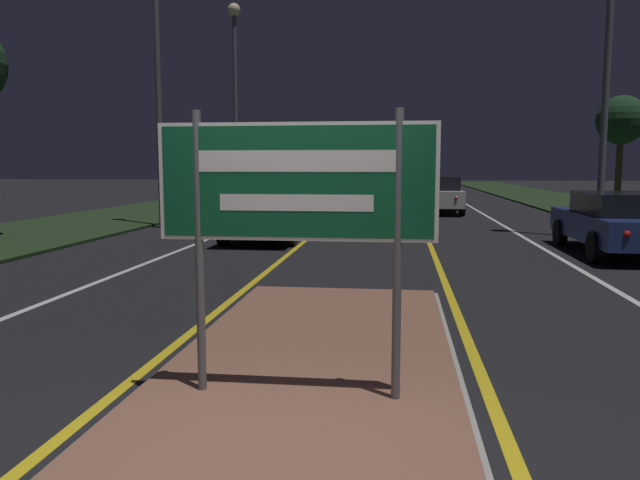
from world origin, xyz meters
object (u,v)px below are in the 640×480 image
streetlight_left_near (156,0)px  car_receding_3 (422,182)px  car_receding_0 (617,222)px  car_receding_2 (434,187)px  streetlight_left_far (235,74)px  car_receding_1 (437,194)px  car_approaching_0 (270,210)px  highway_sign (296,195)px

streetlight_left_near → car_receding_3: streetlight_left_near is taller
car_receding_0 → car_receding_2: 20.89m
streetlight_left_far → car_receding_1: 10.33m
streetlight_left_far → car_receding_3: bearing=64.4°
streetlight_left_near → car_receding_0: streetlight_left_near is taller
streetlight_left_near → car_receding_3: size_ratio=2.40×
car_receding_1 → streetlight_left_far: bearing=170.2°
car_receding_0 → car_receding_1: (-3.18, 11.68, 0.06)m
car_receding_0 → car_approaching_0: 8.40m
car_approaching_0 → streetlight_left_far: bearing=109.0°
car_receding_1 → car_receding_2: bearing=87.6°
car_receding_1 → car_receding_3: bearing=89.7°
highway_sign → car_approaching_0: (-2.61, 11.47, -0.96)m
streetlight_left_far → streetlight_left_near: bearing=-90.7°
highway_sign → streetlight_left_far: bearing=105.9°
streetlight_left_near → car_receding_0: (12.11, -4.44, -6.18)m
highway_sign → streetlight_left_near: streetlight_left_near is taller
car_receding_0 → car_receding_3: (-3.07, 31.83, 0.04)m
car_approaching_0 → car_receding_1: bearing=62.8°
streetlight_left_near → streetlight_left_far: size_ratio=1.25×
streetlight_left_near → car_receding_2: bearing=60.2°
streetlight_left_far → car_receding_0: (12.00, -13.20, -5.22)m
car_approaching_0 → streetlight_left_near: bearing=148.5°
streetlight_left_far → car_receding_3: (8.93, 18.63, -5.18)m
car_approaching_0 → car_receding_0: bearing=-13.9°
car_receding_3 → streetlight_left_far: bearing=-115.6°
car_receding_0 → car_receding_2: (-2.79, 20.70, 0.03)m
car_approaching_0 → car_receding_3: bearing=80.3°
car_receding_0 → streetlight_left_near: bearing=159.8°
car_receding_2 → car_receding_1: bearing=-92.4°
streetlight_left_far → car_receding_2: (9.20, 7.50, -5.19)m
highway_sign → car_receding_0: highway_sign is taller
streetlight_left_near → car_approaching_0: streetlight_left_near is taller
streetlight_left_near → car_receding_2: 19.72m
highway_sign → streetlight_left_far: (-6.45, 22.65, 4.22)m
streetlight_left_far → car_receding_2: streetlight_left_far is taller
streetlight_left_far → car_approaching_0: bearing=-71.0°
highway_sign → streetlight_left_near: size_ratio=0.20×
car_receding_0 → car_approaching_0: car_approaching_0 is taller
streetlight_left_near → car_receding_3: bearing=71.7°
highway_sign → car_receding_1: 21.29m
streetlight_left_far → car_receding_3: streetlight_left_far is taller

